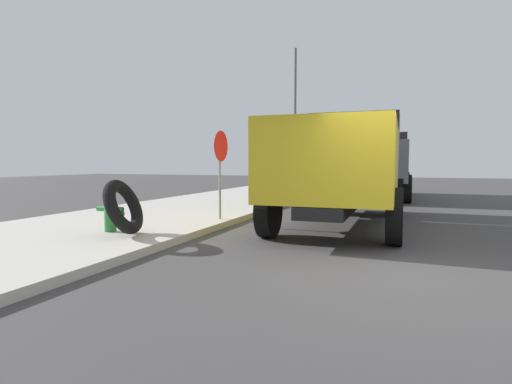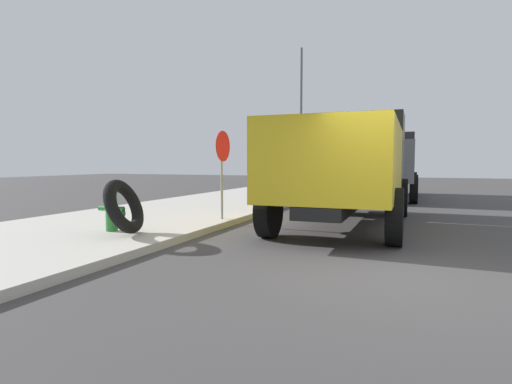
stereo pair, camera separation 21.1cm
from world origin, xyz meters
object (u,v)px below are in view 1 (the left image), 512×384
object	(u,v)px
loose_tire	(124,207)
dump_truck_gray	(378,161)
stop_sign	(221,158)
dump_truck_yellow	(346,161)
street_light_pole	(295,122)
fire_hydrant	(110,207)

from	to	relation	value
loose_tire	dump_truck_gray	size ratio (longest dim) A/B	0.16
stop_sign	dump_truck_yellow	bearing A→B (deg)	-66.16
loose_tire	stop_sign	size ratio (longest dim) A/B	0.51
loose_tire	stop_sign	bearing A→B (deg)	-15.41
loose_tire	stop_sign	distance (m)	3.05
loose_tire	dump_truck_yellow	distance (m)	5.55
loose_tire	street_light_pole	xyz separation A→B (m)	(11.95, -0.24, 2.72)
stop_sign	fire_hydrant	bearing A→B (deg)	151.79
dump_truck_gray	stop_sign	bearing A→B (deg)	162.95
stop_sign	dump_truck_gray	xyz separation A→B (m)	(10.06, -3.09, -0.07)
loose_tire	dump_truck_yellow	bearing A→B (deg)	-42.00
fire_hydrant	dump_truck_gray	size ratio (longest dim) A/B	0.14
fire_hydrant	dump_truck_gray	bearing A→B (deg)	-19.40
fire_hydrant	loose_tire	xyz separation A→B (m)	(-0.30, -0.57, 0.05)
stop_sign	dump_truck_gray	bearing A→B (deg)	-17.05
street_light_pole	dump_truck_gray	bearing A→B (deg)	-75.98
loose_tire	street_light_pole	size ratio (longest dim) A/B	0.17
dump_truck_yellow	stop_sign	bearing A→B (deg)	113.84
dump_truck_yellow	dump_truck_gray	distance (m)	8.79
fire_hydrant	street_light_pole	world-z (taller)	street_light_pole
stop_sign	dump_truck_gray	distance (m)	10.53
dump_truck_yellow	street_light_pole	xyz separation A→B (m)	(7.88, 3.42, 1.82)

